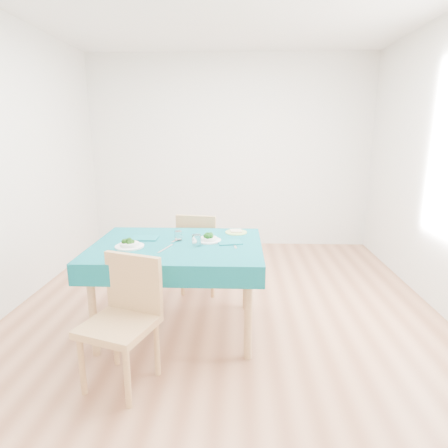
{
  "coord_description": "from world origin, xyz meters",
  "views": [
    {
      "loc": [
        0.12,
        -3.2,
        1.63
      ],
      "look_at": [
        0.0,
        0.0,
        0.85
      ],
      "focal_mm": 30.0,
      "sensor_mm": 36.0,
      "label": 1
    }
  ],
  "objects_px": {
    "chair_near": "(118,312)",
    "side_plate": "(236,232)",
    "table": "(179,287)",
    "bowl_far": "(209,238)",
    "chair_far": "(201,245)",
    "bowl_near": "(129,243)"
  },
  "relations": [
    {
      "from": "chair_near",
      "to": "side_plate",
      "type": "height_order",
      "value": "chair_near"
    },
    {
      "from": "table",
      "to": "bowl_far",
      "type": "distance_m",
      "value": 0.49
    },
    {
      "from": "chair_far",
      "to": "bowl_far",
      "type": "bearing_deg",
      "value": 109.47
    },
    {
      "from": "chair_near",
      "to": "bowl_near",
      "type": "distance_m",
      "value": 0.69
    },
    {
      "from": "side_plate",
      "to": "chair_near",
      "type": "bearing_deg",
      "value": -124.27
    },
    {
      "from": "bowl_far",
      "to": "side_plate",
      "type": "height_order",
      "value": "bowl_far"
    },
    {
      "from": "chair_near",
      "to": "bowl_far",
      "type": "xyz_separation_m",
      "value": [
        0.52,
        0.82,
        0.26
      ]
    },
    {
      "from": "chair_near",
      "to": "side_plate",
      "type": "xyz_separation_m",
      "value": [
        0.75,
        1.09,
        0.24
      ]
    },
    {
      "from": "chair_far",
      "to": "table",
      "type": "bearing_deg",
      "value": 91.13
    },
    {
      "from": "chair_near",
      "to": "chair_far",
      "type": "relative_size",
      "value": 1.06
    },
    {
      "from": "side_plate",
      "to": "table",
      "type": "bearing_deg",
      "value": -142.91
    },
    {
      "from": "bowl_far",
      "to": "table",
      "type": "bearing_deg",
      "value": -161.46
    },
    {
      "from": "chair_near",
      "to": "bowl_far",
      "type": "relative_size",
      "value": 5.06
    },
    {
      "from": "chair_near",
      "to": "side_plate",
      "type": "relative_size",
      "value": 5.39
    },
    {
      "from": "bowl_far",
      "to": "chair_near",
      "type": "bearing_deg",
      "value": -122.4
    },
    {
      "from": "table",
      "to": "chair_near",
      "type": "distance_m",
      "value": 0.8
    },
    {
      "from": "table",
      "to": "chair_far",
      "type": "bearing_deg",
      "value": 82.65
    },
    {
      "from": "table",
      "to": "chair_far",
      "type": "relative_size",
      "value": 1.36
    },
    {
      "from": "table",
      "to": "chair_far",
      "type": "distance_m",
      "value": 0.84
    },
    {
      "from": "chair_far",
      "to": "side_plate",
      "type": "bearing_deg",
      "value": 137.12
    },
    {
      "from": "table",
      "to": "chair_near",
      "type": "relative_size",
      "value": 1.29
    },
    {
      "from": "table",
      "to": "chair_near",
      "type": "height_order",
      "value": "chair_near"
    }
  ]
}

